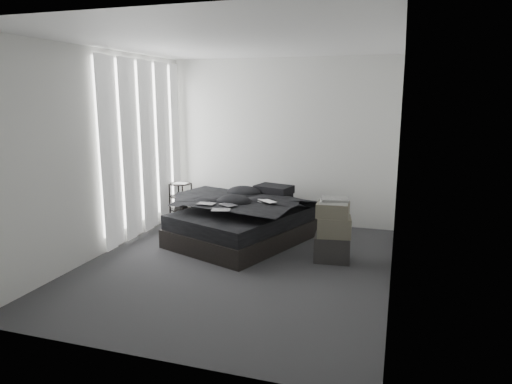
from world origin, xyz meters
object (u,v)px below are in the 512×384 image
(side_stand, at_px, (181,202))
(laptop, at_px, (265,197))
(box_lower, at_px, (332,248))
(bed, at_px, (243,232))

(side_stand, bearing_deg, laptop, -25.57)
(side_stand, relative_size, box_lower, 1.42)
(box_lower, bearing_deg, bed, 163.05)
(side_stand, height_order, box_lower, side_stand)
(bed, relative_size, side_stand, 3.00)
(laptop, xyz_separation_m, side_stand, (-1.67, 0.80, -0.37))
(bed, distance_m, side_stand, 1.52)
(bed, distance_m, laptop, 0.65)
(bed, xyz_separation_m, laptop, (0.34, -0.08, 0.55))
(laptop, distance_m, box_lower, 1.15)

